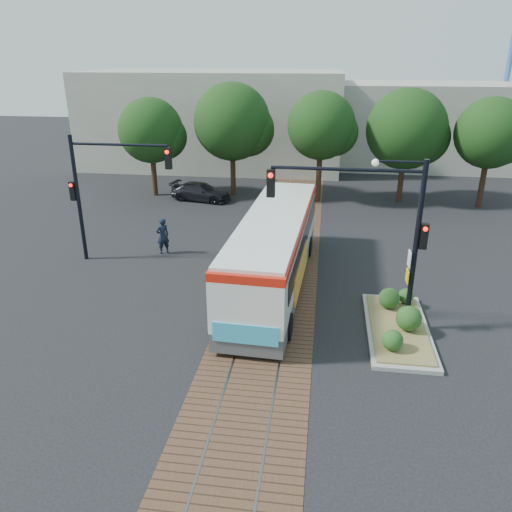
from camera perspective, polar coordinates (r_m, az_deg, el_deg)
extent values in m
plane|color=black|center=(19.73, 1.51, -6.13)|extent=(120.00, 120.00, 0.00)
cube|color=#523825|center=(23.32, 2.63, -1.51)|extent=(3.60, 40.00, 0.01)
cube|color=slate|center=(23.39, 0.80, -1.39)|extent=(0.06, 40.00, 0.01)
cube|color=slate|center=(23.26, 4.47, -1.59)|extent=(0.06, 40.00, 0.01)
cylinder|color=#382314|center=(36.22, -11.57, 9.05)|extent=(0.36, 0.36, 2.86)
sphere|color=#133310|center=(35.68, -11.95, 13.86)|extent=(4.40, 4.40, 4.40)
cylinder|color=#382314|center=(35.54, -2.64, 9.44)|extent=(0.36, 0.36, 3.12)
sphere|color=#133310|center=(34.94, -2.74, 15.07)|extent=(5.20, 5.20, 5.20)
cylinder|color=#382314|center=(34.15, 7.18, 9.00)|extent=(0.36, 0.36, 3.39)
sphere|color=#133310|center=(33.56, 7.46, 14.56)|extent=(4.40, 4.40, 4.40)
cylinder|color=#382314|center=(35.36, 16.22, 8.31)|extent=(0.36, 0.36, 2.86)
sphere|color=#133310|center=(34.76, 16.82, 13.71)|extent=(5.20, 5.20, 5.20)
cylinder|color=#382314|center=(35.64, 24.43, 7.53)|extent=(0.36, 0.36, 3.12)
sphere|color=#133310|center=(35.08, 25.27, 12.59)|extent=(4.40, 4.40, 4.40)
cube|color=#ADA899|center=(46.66, -4.50, 15.46)|extent=(22.00, 12.00, 8.00)
cube|color=#ADA899|center=(48.70, 20.49, 13.88)|extent=(18.00, 10.00, 7.00)
cylinder|color=#3F72B2|center=(53.76, 27.06, 19.51)|extent=(0.50, 0.50, 18.00)
cube|color=#464648|center=(21.50, 2.03, -2.06)|extent=(3.04, 11.89, 0.69)
cube|color=white|center=(21.01, 2.08, 1.12)|extent=(3.06, 11.89, 1.87)
cube|color=black|center=(21.18, 2.21, 2.14)|extent=(3.06, 10.72, 0.88)
cube|color=red|center=(20.64, 2.12, 3.92)|extent=(3.10, 11.90, 0.29)
cube|color=white|center=(20.58, 2.13, 4.44)|extent=(2.96, 11.50, 0.14)
cube|color=black|center=(15.67, -1.16, -4.94)|extent=(1.58, 0.20, 0.88)
cube|color=#329FC8|center=(16.10, -1.25, -8.94)|extent=(2.16, 0.17, 0.69)
cube|color=orange|center=(20.19, 5.21, -1.67)|extent=(0.28, 4.42, 1.08)
cylinder|color=black|center=(18.02, -3.66, -7.33)|extent=(0.39, 1.00, 0.98)
cylinder|color=black|center=(17.65, 3.54, -8.01)|extent=(0.39, 1.00, 0.98)
cylinder|color=black|center=(25.09, 0.80, 1.46)|extent=(0.39, 1.00, 0.98)
cylinder|color=black|center=(24.83, 5.94, 1.11)|extent=(0.39, 1.00, 0.98)
cube|color=gray|center=(18.96, 15.87, -8.07)|extent=(2.20, 5.20, 0.15)
cube|color=olive|center=(18.90, 15.90, -7.77)|extent=(1.90, 4.80, 0.08)
sphere|color=#1E4719|center=(17.28, 15.35, -9.22)|extent=(0.70, 0.70, 0.70)
sphere|color=#1E4719|center=(18.54, 17.06, -6.78)|extent=(0.90, 0.90, 0.90)
sphere|color=#1E4719|center=(19.89, 14.99, -4.66)|extent=(0.80, 0.80, 0.80)
sphere|color=#1E4719|center=(20.49, 16.76, -4.36)|extent=(0.60, 0.60, 0.60)
cylinder|color=black|center=(17.87, 17.78, 0.99)|extent=(0.18, 0.18, 6.00)
cylinder|color=black|center=(16.87, 10.32, 9.71)|extent=(5.00, 0.12, 0.12)
cube|color=black|center=(17.07, 1.71, 8.31)|extent=(0.28, 0.22, 0.95)
sphere|color=#FF190C|center=(16.87, 1.67, 9.19)|extent=(0.18, 0.18, 0.18)
cube|color=black|center=(17.78, 18.62, 2.15)|extent=(0.26, 0.20, 0.90)
sphere|color=#FF190C|center=(17.57, 18.81, 2.92)|extent=(0.16, 0.16, 0.16)
cube|color=white|center=(17.87, 17.12, -0.32)|extent=(0.04, 0.45, 0.55)
cube|color=yellow|center=(18.12, 16.89, -2.22)|extent=(0.04, 0.45, 0.45)
cylinder|color=black|center=(16.97, 16.22, 10.31)|extent=(1.60, 0.08, 0.08)
sphere|color=silver|center=(16.88, 13.48, 10.34)|extent=(0.24, 0.24, 0.24)
cylinder|color=black|center=(24.96, -19.63, 6.11)|extent=(0.18, 0.18, 6.00)
cylinder|color=black|center=(23.47, -15.45, 12.17)|extent=(4.50, 0.12, 0.12)
cube|color=black|center=(22.78, -9.99, 10.93)|extent=(0.28, 0.22, 0.95)
sphere|color=#FF190C|center=(22.60, -10.15, 11.61)|extent=(0.18, 0.18, 0.18)
cube|color=black|center=(24.96, -20.20, 6.99)|extent=(0.26, 0.20, 0.90)
sphere|color=#FF190C|center=(24.78, -20.43, 7.57)|extent=(0.16, 0.16, 0.16)
imported|color=black|center=(25.29, -10.61, 2.27)|extent=(0.79, 0.77, 1.83)
imported|color=black|center=(34.54, -6.33, 7.31)|extent=(4.39, 2.44, 1.20)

